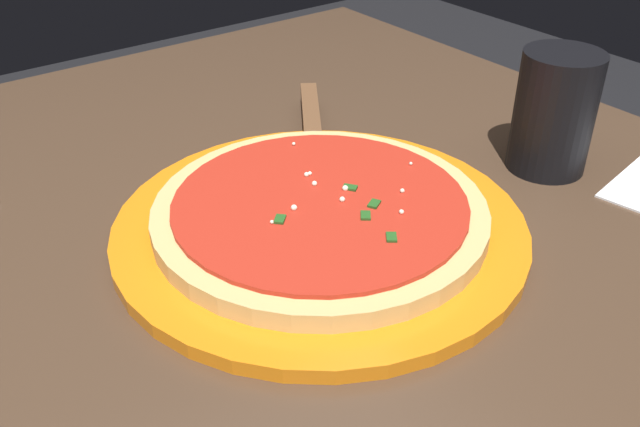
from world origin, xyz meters
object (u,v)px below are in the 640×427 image
object	(u,v)px
serving_plate	(320,227)
cup_tall_drink	(554,112)
pizza_server	(312,130)
pizza	(320,211)

from	to	relation	value
serving_plate	cup_tall_drink	size ratio (longest dim) A/B	2.97
cup_tall_drink	pizza_server	bearing A→B (deg)	41.42
pizza	cup_tall_drink	world-z (taller)	cup_tall_drink
pizza_server	cup_tall_drink	world-z (taller)	cup_tall_drink
serving_plate	pizza_server	world-z (taller)	pizza_server
pizza	pizza_server	distance (m)	0.17
pizza	cup_tall_drink	size ratio (longest dim) A/B	2.39
serving_plate	pizza	distance (m)	0.02
serving_plate	pizza_server	distance (m)	0.17
serving_plate	cup_tall_drink	bearing A→B (deg)	-99.13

